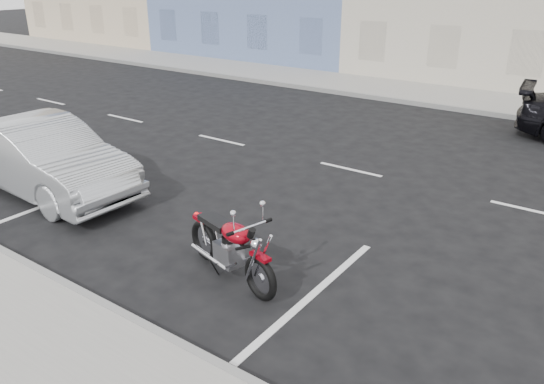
# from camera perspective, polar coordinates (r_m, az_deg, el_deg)

# --- Properties ---
(ground) EXTENTS (120.00, 120.00, 0.00)m
(ground) POSITION_cam_1_polar(r_m,az_deg,el_deg) (11.93, 16.96, 0.39)
(ground) COLOR black
(ground) RESTS_ON ground
(sidewalk_far) EXTENTS (80.00, 3.40, 0.15)m
(sidewalk_far) POSITION_cam_1_polar(r_m,az_deg,el_deg) (21.45, 12.23, 10.81)
(sidewalk_far) COLOR gray
(sidewalk_far) RESTS_ON ground
(curb_far) EXTENTS (80.00, 0.12, 0.16)m
(curb_far) POSITION_cam_1_polar(r_m,az_deg,el_deg) (19.93, 10.20, 10.09)
(curb_far) COLOR gray
(curb_far) RESTS_ON ground
(motorcycle) EXTENTS (2.09, 0.88, 1.07)m
(motorcycle) POSITION_cam_1_polar(r_m,az_deg,el_deg) (7.46, -1.12, -8.36)
(motorcycle) COLOR black
(motorcycle) RESTS_ON ground
(sedan_silver) EXTENTS (4.74, 1.82, 1.54)m
(sedan_silver) POSITION_cam_1_polar(r_m,az_deg,el_deg) (11.95, -23.33, 3.46)
(sedan_silver) COLOR #ADB1B5
(sedan_silver) RESTS_ON ground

